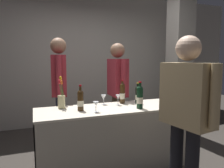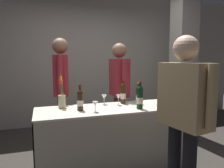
{
  "view_description": "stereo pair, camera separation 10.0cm",
  "coord_description": "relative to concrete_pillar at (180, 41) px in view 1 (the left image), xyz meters",
  "views": [
    {
      "loc": [
        -0.92,
        -2.46,
        1.38
      ],
      "look_at": [
        0.0,
        0.0,
        1.08
      ],
      "focal_mm": 34.02,
      "sensor_mm": 36.0,
      "label": 1
    },
    {
      "loc": [
        -0.82,
        -2.49,
        1.38
      ],
      "look_at": [
        0.0,
        0.0,
        1.08
      ],
      "focal_mm": 34.02,
      "sensor_mm": 36.0,
      "label": 2
    }
  ],
  "objects": [
    {
      "name": "back_partition",
      "position": [
        -1.63,
        1.28,
        -0.32
      ],
      "size": [
        7.8,
        0.12,
        2.79
      ],
      "primitive_type": "cube",
      "color": "#9E998E",
      "rests_on": "ground_plane"
    },
    {
      "name": "display_bottle_1",
      "position": [
        -1.33,
        -0.96,
        -0.79
      ],
      "size": [
        0.08,
        0.08,
        0.34
      ],
      "color": "black",
      "rests_on": "tasting_table"
    },
    {
      "name": "wine_glass_near_taster",
      "position": [
        -1.5,
        -0.69,
        -0.83
      ],
      "size": [
        0.06,
        0.06,
        0.14
      ],
      "color": "silver",
      "rests_on": "tasting_table"
    },
    {
      "name": "tasting_table",
      "position": [
        -1.63,
        -0.8,
        -1.18
      ],
      "size": [
        1.88,
        0.64,
        0.78
      ],
      "color": "beige",
      "rests_on": "ground_plane"
    },
    {
      "name": "ground_plane",
      "position": [
        -1.63,
        -0.8,
        -1.71
      ],
      "size": [
        12.0,
        12.0,
        0.0
      ],
      "primitive_type": "plane",
      "color": "#38332D"
    },
    {
      "name": "display_bottle_0",
      "position": [
        -1.41,
        -0.6,
        -0.79
      ],
      "size": [
        0.07,
        0.07,
        0.33
      ],
      "color": "#38230F",
      "rests_on": "tasting_table"
    },
    {
      "name": "concrete_pillar",
      "position": [
        0.0,
        0.0,
        0.0
      ],
      "size": [
        0.36,
        0.36,
        3.43
      ],
      "primitive_type": "cube",
      "color": "gray",
      "rests_on": "ground_plane"
    },
    {
      "name": "wine_glass_near_vendor",
      "position": [
        -1.88,
        -0.95,
        -0.85
      ],
      "size": [
        0.07,
        0.07,
        0.12
      ],
      "color": "silver",
      "rests_on": "tasting_table"
    },
    {
      "name": "vendor_presenter",
      "position": [
        -2.19,
        -0.03,
        -0.69
      ],
      "size": [
        0.26,
        0.56,
        1.7
      ],
      "rotation": [
        0.0,
        0.0,
        -1.7
      ],
      "color": "#2D3347",
      "rests_on": "ground_plane"
    },
    {
      "name": "flower_vase",
      "position": [
        -2.23,
        -0.62,
        -0.83
      ],
      "size": [
        0.09,
        0.09,
        0.4
      ],
      "color": "tan",
      "rests_on": "tasting_table"
    },
    {
      "name": "featured_wine_bottle",
      "position": [
        -0.86,
        -0.97,
        -0.79
      ],
      "size": [
        0.07,
        0.07,
        0.34
      ],
      "color": "black",
      "rests_on": "tasting_table"
    },
    {
      "name": "display_bottle_3",
      "position": [
        -1.21,
        -0.68,
        -0.81
      ],
      "size": [
        0.07,
        0.07,
        0.29
      ],
      "color": "black",
      "rests_on": "tasting_table"
    },
    {
      "name": "wine_glass_mid",
      "position": [
        -1.67,
        -0.58,
        -0.84
      ],
      "size": [
        0.07,
        0.07,
        0.13
      ],
      "color": "silver",
      "rests_on": "tasting_table"
    },
    {
      "name": "taster_foreground_right",
      "position": [
        -1.28,
        -1.75,
        -0.76
      ],
      "size": [
        0.29,
        0.62,
        1.59
      ],
      "rotation": [
        0.0,
        0.0,
        1.75
      ],
      "color": "black",
      "rests_on": "ground_plane"
    },
    {
      "name": "vendor_assistant",
      "position": [
        -1.32,
        -0.2,
        -0.73
      ],
      "size": [
        0.22,
        0.59,
        1.63
      ],
      "rotation": [
        0.0,
        0.0,
        -1.6
      ],
      "color": "#4C4233",
      "rests_on": "ground_plane"
    },
    {
      "name": "display_bottle_2",
      "position": [
        -2.04,
        -0.82,
        -0.81
      ],
      "size": [
        0.07,
        0.07,
        0.31
      ],
      "color": "#38230F",
      "rests_on": "tasting_table"
    }
  ]
}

